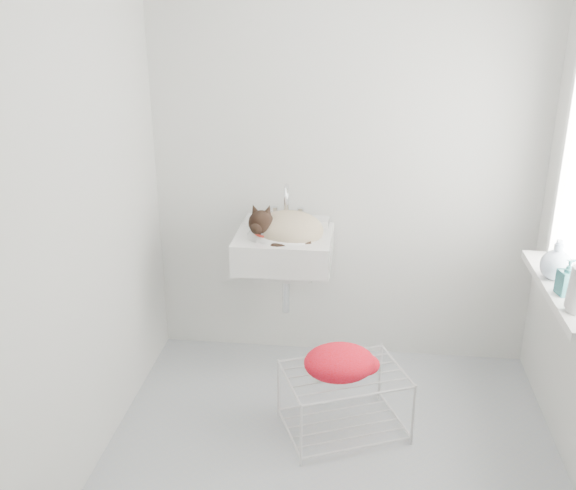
# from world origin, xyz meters

# --- Properties ---
(floor) EXTENTS (2.20, 2.00, 0.02)m
(floor) POSITION_xyz_m (0.00, 0.00, 0.00)
(floor) COLOR #A2A6A8
(floor) RESTS_ON ground
(back_wall) EXTENTS (2.20, 0.02, 2.50)m
(back_wall) POSITION_xyz_m (0.00, 1.00, 1.25)
(back_wall) COLOR silver
(back_wall) RESTS_ON ground
(left_wall) EXTENTS (0.02, 2.00, 2.50)m
(left_wall) POSITION_xyz_m (-1.10, 0.00, 1.25)
(left_wall) COLOR silver
(left_wall) RESTS_ON ground
(windowsill) EXTENTS (0.16, 0.88, 0.04)m
(windowsill) POSITION_xyz_m (1.01, 0.20, 0.83)
(windowsill) COLOR white
(windowsill) RESTS_ON right_wall
(sink) EXTENTS (0.52, 0.46, 0.21)m
(sink) POSITION_xyz_m (-0.32, 0.74, 0.85)
(sink) COLOR white
(sink) RESTS_ON back_wall
(faucet) EXTENTS (0.19, 0.13, 0.19)m
(faucet) POSITION_xyz_m (-0.32, 0.92, 0.99)
(faucet) COLOR silver
(faucet) RESTS_ON sink
(cat) EXTENTS (0.42, 0.35, 0.25)m
(cat) POSITION_xyz_m (-0.30, 0.72, 0.89)
(cat) COLOR tan
(cat) RESTS_ON sink
(wire_rack) EXTENTS (0.68, 0.59, 0.34)m
(wire_rack) POSITION_xyz_m (0.05, 0.19, 0.15)
(wire_rack) COLOR silver
(wire_rack) RESTS_ON floor
(towel) EXTENTS (0.40, 0.33, 0.15)m
(towel) POSITION_xyz_m (0.02, 0.15, 0.37)
(towel) COLOR #CC0100
(towel) RESTS_ON wire_rack
(bottle_a) EXTENTS (0.10, 0.10, 0.23)m
(bottle_a) POSITION_xyz_m (1.00, -0.05, 0.85)
(bottle_a) COLOR silver
(bottle_a) RESTS_ON windowsill
(bottle_b) EXTENTS (0.09, 0.09, 0.17)m
(bottle_b) POSITION_xyz_m (1.00, 0.12, 0.85)
(bottle_b) COLOR #2B6D70
(bottle_b) RESTS_ON windowsill
(bottle_c) EXTENTS (0.19, 0.19, 0.19)m
(bottle_c) POSITION_xyz_m (1.00, 0.30, 0.85)
(bottle_c) COLOR silver
(bottle_c) RESTS_ON windowsill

